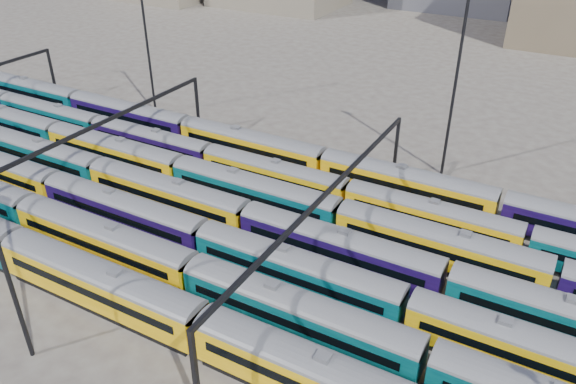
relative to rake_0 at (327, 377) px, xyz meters
The scene contains 12 objects.
ground 23.20m from the rake_0, 139.37° to the left, with size 500.00×500.00×0.00m, color #47403C.
rake_0 is the anchor object (origin of this frame).
rake_1 7.02m from the rake_0, 134.59° to the left, with size 147.89×3.09×5.20m.
rake_2 20.65m from the rake_0, 151.03° to the left, with size 122.81×3.00×5.04m.
rake_3 22.16m from the rake_0, 137.40° to the left, with size 123.62×3.01×5.08m.
rake_4 27.26m from the rake_0, 132.80° to the left, with size 144.86×3.03×5.10m.
rake_5 45.34m from the rake_0, 146.54° to the left, with size 131.98×2.76×4.63m.
rake_6 33.46m from the rake_0, 116.28° to the left, with size 124.73×3.04×5.12m.
gantry_1 40.57m from the rake_0, 158.19° to the left, with size 0.35×40.35×8.03m.
gantry_2 17.23m from the rake_0, 116.51° to the left, with size 0.35×40.35×8.03m.
mast_1 61.23m from the rake_0, 142.07° to the left, with size 1.40×0.50×25.60m.
mast_3 40.65m from the rake_0, 93.64° to the left, with size 1.40×0.50×25.60m.
Camera 1 is at (28.39, -40.21, 33.60)m, focal length 35.00 mm.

